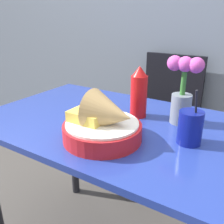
# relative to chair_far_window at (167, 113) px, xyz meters

# --- Properties ---
(dining_table) EXTENTS (1.09, 0.70, 0.76)m
(dining_table) POSITION_rel_chair_far_window_xyz_m (0.02, -0.74, 0.09)
(dining_table) COLOR #233893
(dining_table) RESTS_ON ground_plane
(chair_far_window) EXTENTS (0.40, 0.40, 0.93)m
(chair_far_window) POSITION_rel_chair_far_window_xyz_m (0.00, 0.00, 0.00)
(chair_far_window) COLOR black
(chair_far_window) RESTS_ON ground_plane
(food_basket) EXTENTS (0.27, 0.27, 0.18)m
(food_basket) POSITION_rel_chair_far_window_xyz_m (0.10, -0.90, 0.28)
(food_basket) COLOR red
(food_basket) RESTS_ON dining_table
(ketchup_bottle) EXTENTS (0.07, 0.07, 0.22)m
(ketchup_bottle) POSITION_rel_chair_far_window_xyz_m (0.09, -0.64, 0.32)
(ketchup_bottle) COLOR red
(ketchup_bottle) RESTS_ON dining_table
(drink_cup) EXTENTS (0.08, 0.08, 0.20)m
(drink_cup) POSITION_rel_chair_far_window_xyz_m (0.35, -0.76, 0.27)
(drink_cup) COLOR navy
(drink_cup) RESTS_ON dining_table
(flower_vase) EXTENTS (0.14, 0.08, 0.27)m
(flower_vase) POSITION_rel_chair_far_window_xyz_m (0.27, -0.61, 0.35)
(flower_vase) COLOR gray
(flower_vase) RESTS_ON dining_table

